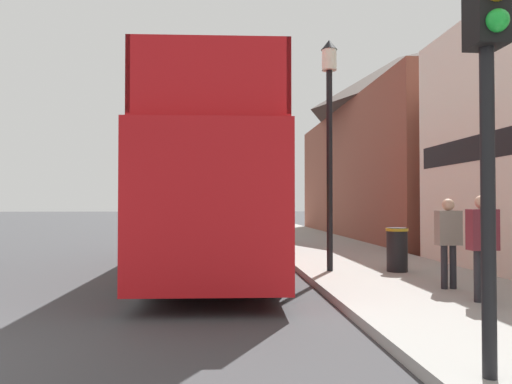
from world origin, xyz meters
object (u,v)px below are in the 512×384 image
at_px(lamp_post_nearest, 329,112).
at_px(lamp_post_second, 276,159).
at_px(parked_car_ahead_of_bus, 236,229).
at_px(pedestrian_third, 448,234).
at_px(pedestrian_second, 483,237).
at_px(traffic_signal, 488,61).
at_px(litter_bin, 397,248).
at_px(tour_bus, 219,194).

xyz_separation_m(lamp_post_nearest, lamp_post_second, (-0.18, 8.33, -0.27)).
bearing_deg(lamp_post_second, lamp_post_nearest, -88.79).
xyz_separation_m(parked_car_ahead_of_bus, pedestrian_third, (3.23, -10.40, 0.41)).
distance_m(pedestrian_second, traffic_signal, 3.92).
bearing_deg(lamp_post_nearest, parked_car_ahead_of_bus, 102.01).
xyz_separation_m(pedestrian_third, litter_bin, (-0.10, 2.17, -0.43)).
xyz_separation_m(parked_car_ahead_of_bus, lamp_post_second, (1.53, 0.30, 2.66)).
xyz_separation_m(traffic_signal, lamp_post_second, (-0.02, 14.96, 0.51)).
height_order(pedestrian_third, litter_bin, pedestrian_third).
bearing_deg(lamp_post_nearest, pedestrian_second, -66.92).
bearing_deg(lamp_post_nearest, tour_bus, 152.47).
distance_m(tour_bus, lamp_post_nearest, 3.22).
bearing_deg(parked_car_ahead_of_bus, traffic_signal, -84.74).
bearing_deg(tour_bus, lamp_post_second, 74.56).
bearing_deg(lamp_post_second, tour_bus, -107.45).
bearing_deg(lamp_post_second, pedestrian_second, -81.95).
distance_m(parked_car_ahead_of_bus, pedestrian_second, 11.99).
xyz_separation_m(tour_bus, pedestrian_second, (3.90, -4.77, -0.74)).
distance_m(parked_car_ahead_of_bus, lamp_post_second, 3.08).
xyz_separation_m(pedestrian_third, traffic_signal, (-1.68, -4.27, 1.74)).
bearing_deg(lamp_post_second, parked_car_ahead_of_bus, -169.00).
bearing_deg(pedestrian_third, litter_bin, 92.76).
relative_size(tour_bus, lamp_post_second, 2.15).
bearing_deg(parked_car_ahead_of_bus, tour_bus, -96.59).
xyz_separation_m(tour_bus, litter_bin, (3.82, -1.45, -1.19)).
bearing_deg(litter_bin, lamp_post_second, 100.59).
bearing_deg(pedestrian_second, tour_bus, 129.27).
relative_size(lamp_post_second, litter_bin, 4.89).
height_order(pedestrian_third, lamp_post_second, lamp_post_second).
bearing_deg(lamp_post_second, traffic_signal, -89.94).
distance_m(pedestrian_third, lamp_post_nearest, 3.78).
xyz_separation_m(parked_car_ahead_of_bus, traffic_signal, (1.55, -14.67, 2.15)).
bearing_deg(traffic_signal, lamp_post_nearest, 88.62).
relative_size(pedestrian_third, litter_bin, 1.65).
bearing_deg(lamp_post_nearest, pedestrian_third, -57.25).
bearing_deg(lamp_post_second, litter_bin, -79.41).
height_order(tour_bus, parked_car_ahead_of_bus, tour_bus).
height_order(tour_bus, pedestrian_second, tour_bus).
bearing_deg(pedestrian_third, parked_car_ahead_of_bus, 107.27).
distance_m(pedestrian_second, pedestrian_third, 1.15).
relative_size(pedestrian_third, lamp_post_second, 0.34).
bearing_deg(pedestrian_third, pedestrian_second, -91.22).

